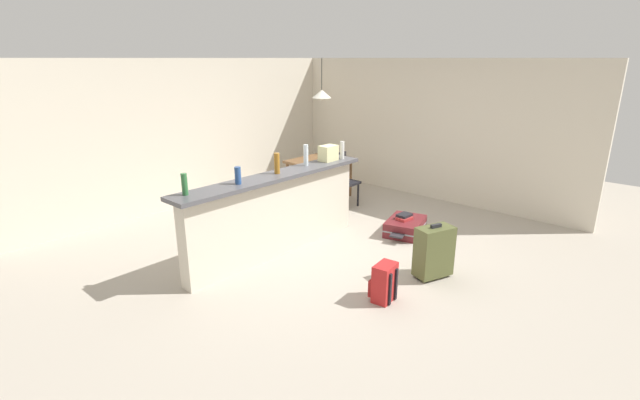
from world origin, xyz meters
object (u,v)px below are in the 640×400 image
Objects in this scene: backpack_red at (384,283)px; bottle_clear at (306,155)px; bottle_blue at (238,175)px; suitcase_upright_olive at (434,251)px; bottle_amber at (277,163)px; dining_table at (319,164)px; bottle_white at (342,150)px; bottle_green at (185,184)px; suitcase_flat_maroon at (405,226)px; dining_chair_near_partition at (342,177)px; pendant_lamp at (322,94)px; book_stack at (404,217)px; grocery_bag at (328,153)px.

bottle_clear is at bearing 68.96° from backpack_red.
bottle_blue is 0.71× the size of bottle_clear.
bottle_blue is 2.47m from suitcase_upright_olive.
dining_table is at bearing 29.32° from bottle_amber.
backpack_red is (-0.13, -1.77, -1.02)m from bottle_amber.
bottle_white is 0.61× the size of backpack_red.
bottle_amber is (1.31, -0.05, 0.01)m from bottle_green.
suitcase_upright_olive reaches higher than suitcase_flat_maroon.
pendant_lamp reaches higher than dining_chair_near_partition.
pendant_lamp is at bearing 64.27° from suitcase_upright_olive.
pendant_lamp is 2.68× the size of book_stack.
backpack_red is at bearing -132.88° from dining_chair_near_partition.
grocery_bag reaches higher than suitcase_upright_olive.
bottle_green reaches higher than suitcase_flat_maroon.
suitcase_flat_maroon is at bearing -102.44° from dining_table.
book_stack is (-0.47, -2.12, -0.39)m from dining_table.
dining_table is at bearing 64.93° from suitcase_upright_olive.
dining_table is 0.60m from dining_chair_near_partition.
suitcase_upright_olive is (-0.31, -1.91, -0.86)m from grocery_bag.
dining_chair_near_partition is at bearing 61.12° from suitcase_upright_olive.
pendant_lamp is at bearing 80.73° from dining_chair_near_partition.
dining_chair_near_partition is 2.21× the size of backpack_red.
dining_table reaches higher than book_stack.
bottle_clear is at bearing -158.61° from dining_chair_near_partition.
dining_table is 1.64× the size of suitcase_upright_olive.
book_stack is at bearing -53.20° from grocery_bag.
grocery_bag is (1.66, 0.03, 0.01)m from bottle_blue.
bottle_amber is 2.59m from pendant_lamp.
bottle_white reaches higher than dining_chair_near_partition.
bottle_white is at bearing 51.28° from backpack_red.
bottle_amber is 0.29× the size of dining_chair_near_partition.
dining_chair_near_partition is (-0.06, -0.58, -0.13)m from dining_table.
bottle_blue is at bearing 159.10° from suitcase_flat_maroon.
bottle_white is 1.35m from book_stack.
dining_chair_near_partition is at bearing 74.88° from book_stack.
suitcase_flat_maroon is at bearing -82.19° from book_stack.
bottle_green reaches higher than dining_table.
grocery_bag reaches higher than backpack_red.
dining_table is (3.48, 1.17, -0.56)m from bottle_green.
pendant_lamp is 2.82m from suitcase_flat_maroon.
backpack_red is (-1.83, -0.85, 0.09)m from suitcase_flat_maroon.
bottle_amber is 2.31m from dining_chair_near_partition.
dining_table is at bearing 52.47° from backpack_red.
bottle_green is at bearing 179.11° from grocery_bag.
bottle_blue reaches higher than dining_table.
suitcase_flat_maroon is 1.32× the size of suitcase_upright_olive.
book_stack is (-0.42, -1.54, -0.26)m from dining_chair_near_partition.
bottle_white is at bearing -7.65° from bottle_clear.
pendant_lamp is at bearing 23.16° from bottle_blue.
bottle_amber reaches higher than suitcase_flat_maroon.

